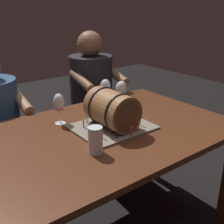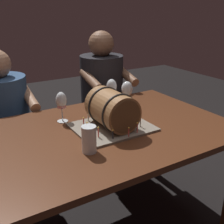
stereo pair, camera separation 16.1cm
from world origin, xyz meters
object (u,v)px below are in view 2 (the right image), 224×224
Objects in this scene: wine_glass_white at (112,88)px; person_seated_left at (5,128)px; wine_glass_empty at (127,89)px; beer_pint at (89,140)px; barrel_cake at (112,111)px; person_seated_right at (102,103)px; dining_table at (105,144)px; wine_glass_rose at (61,102)px.

wine_glass_white is 0.17× the size of person_seated_left.
person_seated_left reaches higher than wine_glass_empty.
wine_glass_empty reaches higher than beer_pint.
person_seated_left is at bearing 147.00° from wine_glass_white.
wine_glass_empty is at bearing -59.09° from wine_glass_white.
wine_glass_empty is (0.27, 0.25, 0.03)m from barrel_cake.
wine_glass_empty is 0.62m from person_seated_right.
person_seated_right is at bearing 61.84° from dining_table.
person_seated_right is at bearing 57.69° from beer_pint.
wine_glass_white is at bearing -110.67° from person_seated_right.
wine_glass_rose is at bearing 125.35° from dining_table.
beer_pint is at bearing -130.04° from wine_glass_white.
person_seated_left reaches higher than wine_glass_rose.
person_seated_left is at bearing 118.17° from dining_table.
person_seated_right is at bearing 79.12° from wine_glass_empty.
barrel_cake is 0.37m from wine_glass_empty.
wine_glass_rose reaches higher than dining_table.
dining_table is 0.48m from wine_glass_white.
barrel_cake reaches higher than beer_pint.
wine_glass_rose is at bearing 131.28° from barrel_cake.
person_seated_left reaches higher than barrel_cake.
dining_table is 0.89m from person_seated_right.
beer_pint is 0.12× the size of person_seated_left.
person_seated_right reaches higher than wine_glass_white.
wine_glass_white is 0.44m from wine_glass_rose.
person_seated_right is (0.17, 0.44, -0.28)m from wine_glass_white.
dining_table is at bearing 172.64° from barrel_cake.
person_seated_left reaches higher than wine_glass_white.
wine_glass_rose reaches higher than wine_glass_empty.
person_seated_left is (-0.25, 0.55, -0.32)m from wine_glass_rose.
barrel_cake reaches higher than wine_glass_rose.
barrel_cake is 0.41m from wine_glass_white.
dining_table is at bearing -54.65° from wine_glass_rose.
wine_glass_empty is at bearing -36.30° from person_seated_left.
wine_glass_white is (0.21, 0.35, 0.02)m from barrel_cake.
person_seated_right reaches higher than dining_table.
dining_table is 0.32m from beer_pint.
barrel_cake reaches higher than dining_table.
beer_pint is at bearing -139.69° from wine_glass_empty.
dining_table is at bearing -61.83° from person_seated_left.
person_seated_right is (0.42, 0.79, -0.06)m from dining_table.
dining_table is 3.41× the size of barrel_cake.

